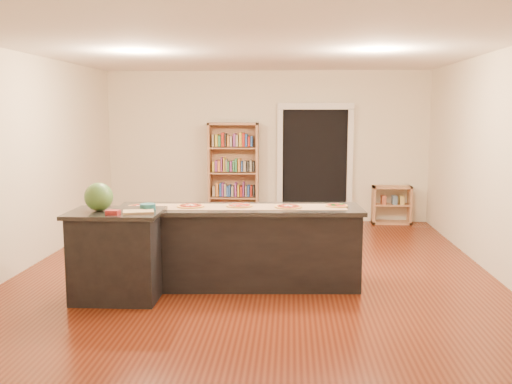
# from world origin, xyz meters

# --- Properties ---
(room) EXTENTS (6.00, 7.00, 2.80)m
(room) POSITION_xyz_m (0.00, 0.00, 1.40)
(room) COLOR beige
(room) RESTS_ON ground
(doorway) EXTENTS (1.40, 0.09, 2.21)m
(doorway) POSITION_xyz_m (0.90, 3.46, 1.20)
(doorway) COLOR black
(doorway) RESTS_ON room
(kitchen_island) EXTENTS (2.85, 0.77, 0.94)m
(kitchen_island) POSITION_xyz_m (-0.14, -0.66, 0.47)
(kitchen_island) COLOR black
(kitchen_island) RESTS_ON ground
(side_counter) EXTENTS (0.99, 0.72, 0.98)m
(side_counter) POSITION_xyz_m (-1.43, -1.24, 0.50)
(side_counter) COLOR black
(side_counter) RESTS_ON ground
(bookshelf) EXTENTS (0.92, 0.33, 1.85)m
(bookshelf) POSITION_xyz_m (-0.61, 3.29, 0.92)
(bookshelf) COLOR tan
(bookshelf) RESTS_ON ground
(low_shelf) EXTENTS (0.70, 0.30, 0.70)m
(low_shelf) POSITION_xyz_m (2.31, 3.30, 0.35)
(low_shelf) COLOR tan
(low_shelf) RESTS_ON ground
(waste_bin) EXTENTS (0.20, 0.20, 0.30)m
(waste_bin) POSITION_xyz_m (-0.18, 3.12, 0.15)
(waste_bin) COLOR #66ADE5
(waste_bin) RESTS_ON ground
(kraft_paper) EXTENTS (2.50, 0.59, 0.00)m
(kraft_paper) POSITION_xyz_m (-0.14, -0.65, 0.94)
(kraft_paper) COLOR #AA7A58
(kraft_paper) RESTS_ON kitchen_island
(watermelon) EXTENTS (0.31, 0.31, 0.31)m
(watermelon) POSITION_xyz_m (-1.61, -1.24, 1.13)
(watermelon) COLOR #144214
(watermelon) RESTS_ON side_counter
(cutting_board) EXTENTS (0.37, 0.29, 0.02)m
(cutting_board) POSITION_xyz_m (-1.16, -1.32, 0.99)
(cutting_board) COLOR tan
(cutting_board) RESTS_ON side_counter
(package_red) EXTENTS (0.15, 0.11, 0.05)m
(package_red) POSITION_xyz_m (-1.39, -1.46, 1.00)
(package_red) COLOR maroon
(package_red) RESTS_ON side_counter
(package_teal) EXTENTS (0.17, 0.17, 0.07)m
(package_teal) POSITION_xyz_m (-1.10, -1.13, 1.01)
(package_teal) COLOR #195966
(package_teal) RESTS_ON side_counter
(pizza_a) EXTENTS (0.31, 0.31, 0.02)m
(pizza_a) POSITION_xyz_m (-1.28, -0.76, 0.95)
(pizza_a) COLOR tan
(pizza_a) RESTS_ON kitchen_island
(pizza_b) EXTENTS (0.31, 0.31, 0.02)m
(pizza_b) POSITION_xyz_m (-0.71, -0.69, 0.95)
(pizza_b) COLOR tan
(pizza_b) RESTS_ON kitchen_island
(pizza_c) EXTENTS (0.33, 0.33, 0.02)m
(pizza_c) POSITION_xyz_m (-0.14, -0.63, 0.95)
(pizza_c) COLOR tan
(pizza_c) RESTS_ON kitchen_island
(pizza_d) EXTENTS (0.30, 0.30, 0.02)m
(pizza_d) POSITION_xyz_m (0.43, -0.67, 0.95)
(pizza_d) COLOR tan
(pizza_d) RESTS_ON kitchen_island
(pizza_e) EXTENTS (0.27, 0.27, 0.02)m
(pizza_e) POSITION_xyz_m (0.99, -0.56, 0.95)
(pizza_e) COLOR tan
(pizza_e) RESTS_ON kitchen_island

